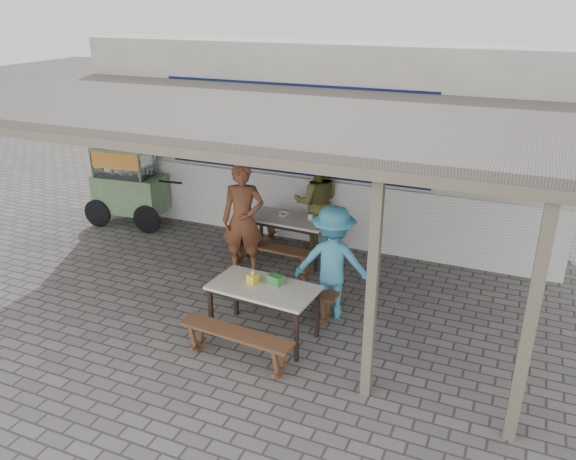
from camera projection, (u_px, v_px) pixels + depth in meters
The scene contains 17 objects.
ground at pixel (224, 314), 8.05m from camera, with size 60.00×60.00×0.00m, color #615D58.
back_wall at pixel (314, 142), 10.44m from camera, with size 9.00×1.28×3.50m.
warung_roof at pixel (248, 113), 7.77m from camera, with size 9.00×4.21×2.81m.
table_left at pixel (287, 222), 9.55m from camera, with size 1.46×0.74×0.75m.
bench_left_street at pixel (271, 253), 9.18m from camera, with size 1.54×0.35×0.45m.
bench_left_wall at pixel (301, 228), 10.17m from camera, with size 1.54×0.35×0.45m.
table_right at pixel (264, 292), 7.26m from camera, with size 1.43×0.83×0.75m.
bench_right_street at pixel (236, 340), 6.83m from camera, with size 1.50×0.39×0.45m.
bench_right_wall at pixel (288, 292), 7.94m from camera, with size 1.50×0.39×0.45m.
vendor_cart at pixel (128, 183), 10.99m from camera, with size 1.92×0.90×1.56m.
patron_street_side at pixel (243, 220), 8.92m from camera, with size 0.68×0.44×1.86m, color brown.
patron_wall_side at pixel (317, 202), 9.92m from camera, with size 0.83×0.65×1.70m, color brown.
patron_right_table at pixel (333, 262), 7.73m from camera, with size 1.06×0.61×1.64m, color teal.
tissue_box at pixel (253, 279), 7.30m from camera, with size 0.12×0.12×0.12m, color yellow.
donation_box at pixel (276, 280), 7.26m from camera, with size 0.19×0.13×0.13m, color #377D38.
condiment_jar at pixel (310, 217), 9.42m from camera, with size 0.08×0.08×0.09m, color silver.
condiment_bowl at pixel (283, 214), 9.59m from camera, with size 0.21×0.21×0.05m, color silver.
Camera 1 is at (3.59, -6.06, 4.17)m, focal length 35.00 mm.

